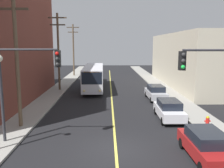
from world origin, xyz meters
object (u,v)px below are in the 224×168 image
utility_pole_far (73,48)px  fire_hydrant (207,121)px  parked_car_white (169,109)px  parked_car_red (206,145)px  utility_pole_mid (58,48)px  traffic_signal_left_corner (26,75)px  traffic_signal_right_corner (218,79)px  utility_pole_near (16,52)px  parked_car_silver (156,92)px  city_bus (94,76)px

utility_pole_far → fire_hydrant: 34.57m
parked_car_white → parked_car_red: bearing=-88.6°
utility_pole_mid → traffic_signal_left_corner: (1.56, -17.85, -1.38)m
utility_pole_far → traffic_signal_right_corner: (12.58, -35.50, -1.31)m
utility_pole_near → utility_pole_far: (-0.20, 30.66, -0.00)m
parked_car_white → utility_pole_mid: (-11.57, 13.09, 4.84)m
fire_hydrant → utility_pole_mid: bearing=131.7°
utility_pole_near → traffic_signal_left_corner: utility_pole_near is taller
utility_pole_mid → utility_pole_near: bearing=-90.0°
parked_car_white → parked_car_silver: bearing=87.2°
traffic_signal_right_corner → parked_car_white: bearing=96.9°
parked_car_red → parked_car_silver: bearing=89.3°
parked_car_red → utility_pole_mid: size_ratio=0.44×
traffic_signal_left_corner → city_bus: bearing=80.9°
utility_pole_far → fire_hydrant: size_ratio=11.82×
utility_pole_far → parked_car_red: bearing=-71.6°
traffic_signal_left_corner → fire_hydrant: size_ratio=7.14×
utility_pole_near → fire_hydrant: size_ratio=11.83×
parked_car_silver → utility_pole_mid: 14.11m
city_bus → parked_car_white: 15.75m
city_bus → parked_car_silver: size_ratio=2.75×
traffic_signal_left_corner → traffic_signal_right_corner: 10.99m
parked_car_silver → traffic_signal_right_corner: bearing=-88.2°
parked_car_red → traffic_signal_left_corner: traffic_signal_left_corner is taller
city_bus → fire_hydrant: (9.26, -16.47, -1.23)m
parked_car_white → fire_hydrant: 3.30m
parked_car_white → traffic_signal_right_corner: size_ratio=0.74×
city_bus → utility_pole_mid: utility_pole_mid is taller
city_bus → utility_pole_near: (-4.55, -15.92, 3.80)m
city_bus → fire_hydrant: size_ratio=14.52×
utility_pole_mid → fire_hydrant: utility_pole_mid is taller
traffic_signal_left_corner → utility_pole_far: bearing=93.0°
utility_pole_mid → traffic_signal_left_corner: 17.97m
fire_hydrant → parked_car_white: bearing=133.1°
utility_pole_near → parked_car_red: bearing=-24.5°
parked_car_red → parked_car_silver: (0.18, 14.55, 0.00)m
parked_car_white → utility_pole_mid: size_ratio=0.44×
parked_car_red → traffic_signal_right_corner: bearing=39.6°
city_bus → utility_pole_near: utility_pole_near is taller
city_bus → fire_hydrant: 18.93m
utility_pole_near → traffic_signal_left_corner: size_ratio=1.66×
parked_car_white → traffic_signal_right_corner: (0.81, -6.70, 3.46)m
utility_pole_far → traffic_signal_left_corner: 33.64m
city_bus → utility_pole_far: utility_pole_far is taller
parked_car_silver → traffic_signal_right_corner: 14.46m
utility_pole_mid → utility_pole_far: utility_pole_mid is taller
parked_car_red → fire_hydrant: (2.06, 4.82, -0.26)m
parked_car_white → utility_pole_mid: utility_pole_mid is taller
parked_car_white → traffic_signal_left_corner: bearing=-154.6°
utility_pole_mid → fire_hydrant: (13.82, -15.49, -5.10)m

